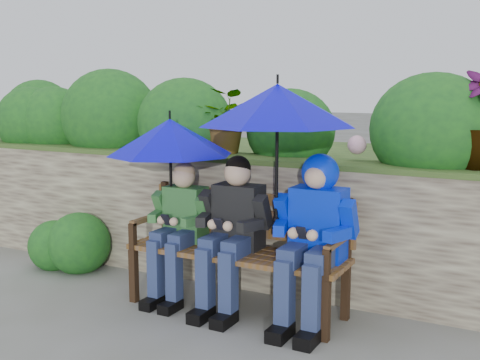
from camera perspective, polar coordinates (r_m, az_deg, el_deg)
The scene contains 8 objects.
ground at distance 4.24m, azimuth -0.65°, elevation -12.97°, with size 60.00×60.00×0.00m, color #595A4D.
garden_backdrop at distance 5.47m, azimuth 7.03°, elevation -1.03°, with size 8.00×2.88×1.81m.
park_bench at distance 4.30m, azimuth 0.03°, elevation -5.95°, with size 1.59×0.47×0.84m.
boy_left at distance 4.45m, azimuth -5.79°, elevation -4.15°, with size 0.45×0.52×1.03m.
boy_middle at distance 4.21m, azimuth -0.75°, elevation -4.45°, with size 0.51×0.59×1.10m.
boy_right at distance 3.96m, azimuth 7.01°, elevation -4.47°, with size 0.54×0.65×1.14m.
umbrella_left at distance 4.45m, azimuth -6.65°, elevation 4.07°, with size 0.93×0.93×0.75m.
umbrella_right at distance 3.94m, azimuth 3.56°, elevation 7.10°, with size 1.05×1.05×0.98m.
Camera 1 is at (1.88, -3.45, 1.59)m, focal length 45.00 mm.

